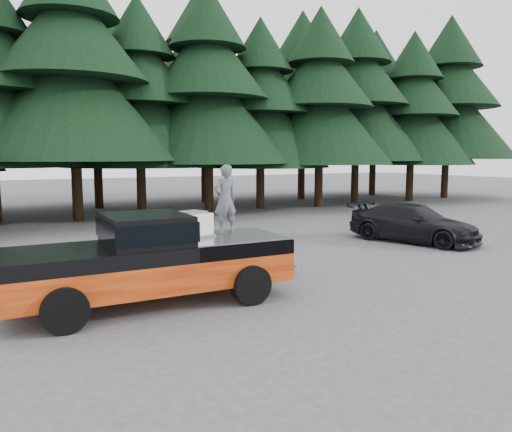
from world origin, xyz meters
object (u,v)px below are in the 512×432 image
air_compressor (192,226)px  parked_car (413,223)px  pickup_truck (151,273)px  man_on_bed (225,199)px

air_compressor → parked_car: bearing=-2.0°
air_compressor → parked_car: size_ratio=0.16×
pickup_truck → man_on_bed: 2.38m
pickup_truck → air_compressor: bearing=11.9°
pickup_truck → air_compressor: air_compressor is taller
man_on_bed → parked_car: size_ratio=0.34×
pickup_truck → parked_car: parked_car is taller
man_on_bed → air_compressor: bearing=0.7°
man_on_bed → parked_car: 9.27m
air_compressor → parked_car: (9.59, 2.86, -0.90)m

